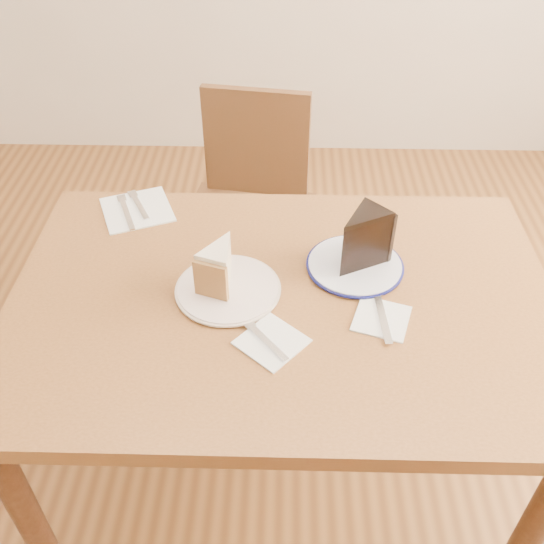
% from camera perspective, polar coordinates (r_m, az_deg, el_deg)
% --- Properties ---
extents(ground, '(4.00, 4.00, 0.00)m').
position_cam_1_polar(ground, '(1.92, 0.71, -18.86)').
color(ground, '#4C2C14').
rests_on(ground, ground).
extents(table, '(1.20, 0.80, 0.75)m').
position_cam_1_polar(table, '(1.40, 0.93, -5.22)').
color(table, '#502E15').
rests_on(table, ground).
extents(chair_far, '(0.48, 0.48, 0.85)m').
position_cam_1_polar(chair_far, '(2.06, -2.11, 5.71)').
color(chair_far, '#381F10').
rests_on(chair_far, ground).
extents(plate_cream, '(0.22, 0.22, 0.01)m').
position_cam_1_polar(plate_cream, '(1.34, -4.16, -1.63)').
color(plate_cream, silver).
rests_on(plate_cream, table).
extents(plate_navy, '(0.21, 0.21, 0.01)m').
position_cam_1_polar(plate_navy, '(1.41, 7.80, 0.61)').
color(plate_navy, white).
rests_on(plate_navy, table).
extents(carrot_cake, '(0.10, 0.12, 0.09)m').
position_cam_1_polar(carrot_cake, '(1.32, -4.77, 0.67)').
color(carrot_cake, '#EDE2C4').
rests_on(carrot_cake, plate_cream).
extents(chocolate_cake, '(0.14, 0.15, 0.12)m').
position_cam_1_polar(chocolate_cake, '(1.36, 8.21, 2.69)').
color(chocolate_cake, black).
rests_on(chocolate_cake, plate_navy).
extents(napkin_cream, '(0.17, 0.17, 0.00)m').
position_cam_1_polar(napkin_cream, '(1.23, -0.03, -6.58)').
color(napkin_cream, white).
rests_on(napkin_cream, table).
extents(napkin_navy, '(0.14, 0.14, 0.00)m').
position_cam_1_polar(napkin_navy, '(1.29, 10.26, -4.33)').
color(napkin_navy, white).
rests_on(napkin_navy, table).
extents(napkin_spare, '(0.22, 0.22, 0.00)m').
position_cam_1_polar(napkin_spare, '(1.62, -12.58, 5.75)').
color(napkin_spare, white).
rests_on(napkin_spare, table).
extents(fork_cream, '(0.10, 0.12, 0.00)m').
position_cam_1_polar(fork_cream, '(1.23, -0.70, -6.35)').
color(fork_cream, white).
rests_on(fork_cream, napkin_cream).
extents(knife_navy, '(0.03, 0.17, 0.00)m').
position_cam_1_polar(knife_navy, '(1.30, 10.29, -3.96)').
color(knife_navy, silver).
rests_on(knife_navy, napkin_navy).
extents(fork_spare, '(0.08, 0.13, 0.00)m').
position_cam_1_polar(fork_spare, '(1.63, -12.41, 6.18)').
color(fork_spare, silver).
rests_on(fork_spare, napkin_spare).
extents(knife_spare, '(0.07, 0.15, 0.00)m').
position_cam_1_polar(knife_spare, '(1.61, -13.54, 5.49)').
color(knife_spare, silver).
rests_on(knife_spare, napkin_spare).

